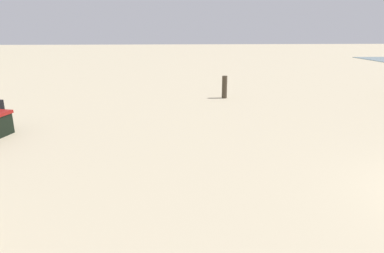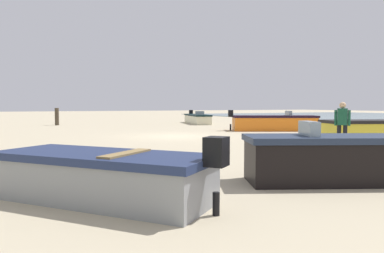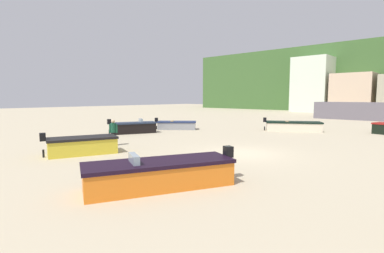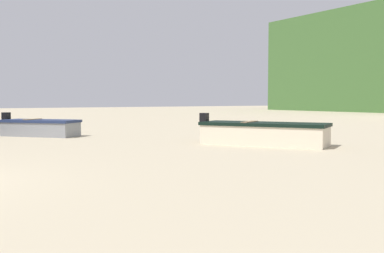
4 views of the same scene
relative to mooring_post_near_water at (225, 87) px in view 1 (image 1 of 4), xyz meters
The scene contains 1 object.
mooring_post_near_water is the anchor object (origin of this frame).
Camera 1 is at (-6.37, 7.20, 3.96)m, focal length 31.44 mm.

